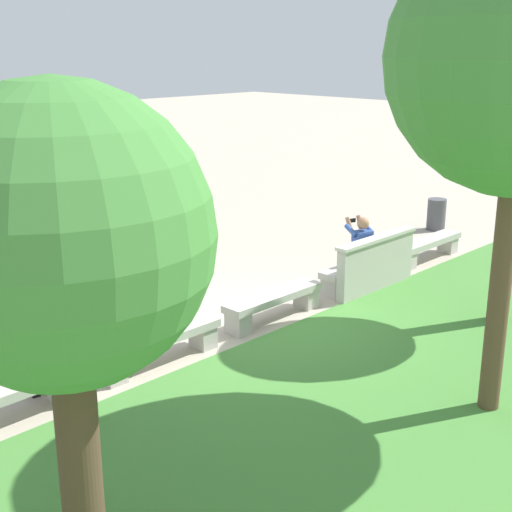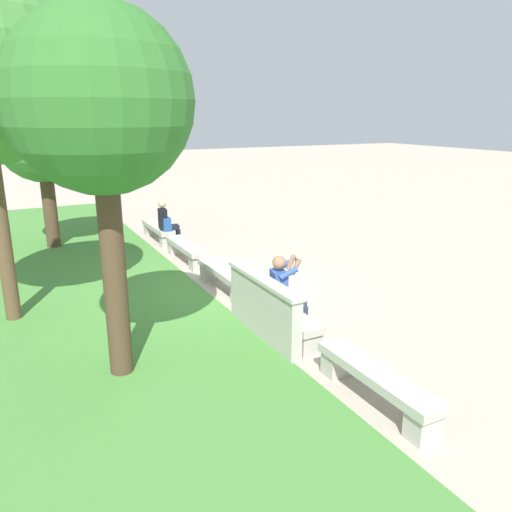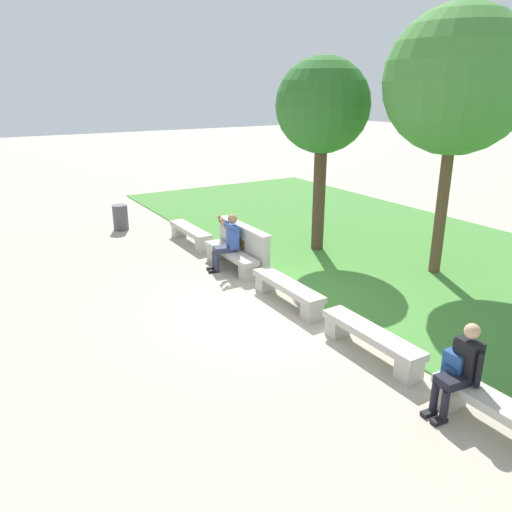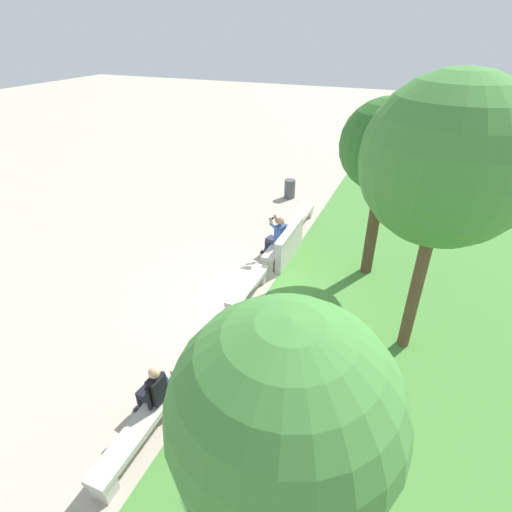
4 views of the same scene
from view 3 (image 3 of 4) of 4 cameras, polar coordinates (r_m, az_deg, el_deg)
name	(u,v)px [view 3 (image 3 of 4)]	position (r m, az deg, el deg)	size (l,w,h in m)	color
ground_plane	(287,304)	(9.90, 3.57, -5.46)	(80.00, 80.00, 0.00)	#B2A593
grass_strip	(438,264)	(12.74, 20.04, -0.89)	(23.27, 8.00, 0.03)	#478438
bench_main	(190,233)	(13.65, -7.54, 2.64)	(1.96, 0.40, 0.45)	#B7B2A8
bench_near	(231,257)	(11.64, -2.89, -0.07)	(1.96, 0.40, 0.45)	#B7B2A8
bench_mid	(287,290)	(9.78, 3.60, -3.85)	(1.96, 0.40, 0.45)	#B7B2A8
bench_far	(371,338)	(8.16, 13.00, -9.17)	(1.96, 0.40, 0.45)	#B7B2A8
bench_end	(507,418)	(6.96, 26.80, -16.22)	(1.96, 0.40, 0.45)	#B7B2A8
backrest_wall_with_plaque	(243,246)	(11.73, -1.45, 1.20)	(2.12, 0.24, 1.01)	#B7B2A8
person_photographer	(228,239)	(11.47, -3.24, 1.92)	(0.53, 0.77, 1.32)	black
person_distant	(461,367)	(7.02, 22.36, -11.67)	(0.48, 0.70, 1.26)	black
backpack	(455,365)	(7.13, 21.78, -11.50)	(0.28, 0.24, 0.43)	#234C8C
tree_behind_wall	(457,82)	(11.52, 21.99, 17.95)	(3.00, 3.00, 5.67)	brown
tree_left_background	(323,107)	(12.58, 7.63, 16.48)	(2.28, 2.28, 4.78)	#4C3826
trash_bin	(120,217)	(15.38, -15.23, 4.27)	(0.44, 0.44, 0.75)	#4C4C51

